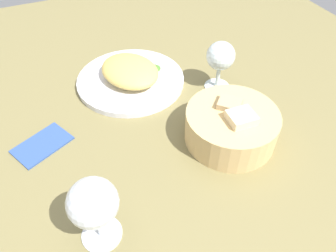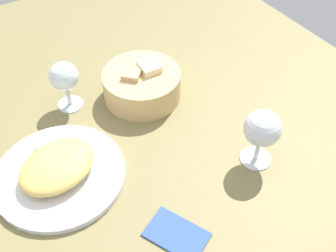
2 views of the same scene
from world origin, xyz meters
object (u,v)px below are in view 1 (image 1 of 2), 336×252
plate (131,80)px  folded_napkin (42,144)px  bread_basket (231,126)px  wine_glass_near (93,205)px  wine_glass_far (220,58)px

plate → folded_napkin: size_ratio=2.41×
bread_basket → wine_glass_near: bearing=-71.2°
plate → bread_basket: 29.40cm
wine_glass_far → folded_napkin: size_ratio=1.11×
bread_basket → plate: bearing=-154.6°
wine_glass_near → wine_glass_far: (-26.55, 36.47, -0.73)cm
plate → wine_glass_near: bearing=-25.6°
bread_basket → wine_glass_far: size_ratio=1.52×
bread_basket → wine_glass_near: (10.26, -30.12, 5.25)cm
wine_glass_near → folded_napkin: size_ratio=1.21×
bread_basket → wine_glass_far: wine_glass_far is taller
plate → wine_glass_near: (36.68, -17.57, 8.21)cm
plate → folded_napkin: plate is taller
wine_glass_far → folded_napkin: wine_glass_far is taller
wine_glass_far → plate: bearing=-118.2°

